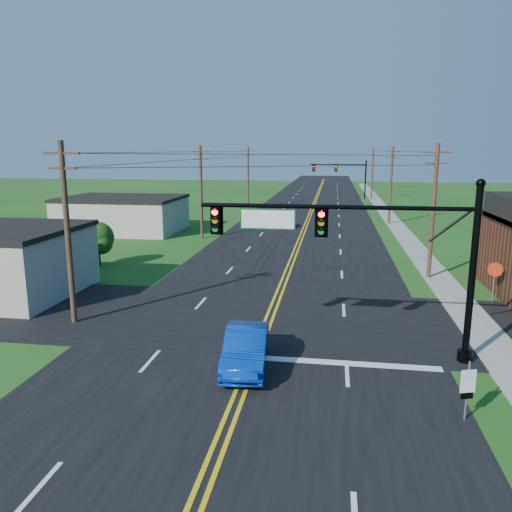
% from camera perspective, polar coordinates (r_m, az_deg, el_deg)
% --- Properties ---
extents(ground, '(260.00, 260.00, 0.00)m').
position_cam_1_polar(ground, '(15.31, -5.40, -21.97)').
color(ground, '#194B15').
rests_on(ground, ground).
extents(road_main, '(16.00, 220.00, 0.04)m').
position_cam_1_polar(road_main, '(62.94, 5.81, 4.17)').
color(road_main, black).
rests_on(road_main, ground).
extents(road_cross, '(70.00, 10.00, 0.04)m').
position_cam_1_polar(road_cross, '(25.93, 1.13, -7.17)').
color(road_cross, black).
rests_on(road_cross, ground).
extents(sidewalk, '(2.00, 160.00, 0.08)m').
position_cam_1_polar(sidewalk, '(53.46, 16.52, 2.36)').
color(sidewalk, gray).
rests_on(sidewalk, ground).
extents(signal_mast_main, '(11.30, 0.60, 7.48)m').
position_cam_1_polar(signal_mast_main, '(20.66, 11.68, 1.18)').
color(signal_mast_main, black).
rests_on(signal_mast_main, ground).
extents(signal_mast_far, '(10.98, 0.60, 7.48)m').
position_cam_1_polar(signal_mast_far, '(92.37, 9.70, 9.36)').
color(signal_mast_far, black).
rests_on(signal_mast_far, ground).
extents(cream_bldg_far, '(12.20, 9.20, 3.70)m').
position_cam_1_polar(cream_bldg_far, '(55.39, -14.98, 4.67)').
color(cream_bldg_far, '#BAAF9F').
rests_on(cream_bldg_far, ground).
extents(utility_pole_left_a, '(1.80, 0.28, 9.00)m').
position_cam_1_polar(utility_pole_left_a, '(25.96, -20.75, 2.76)').
color(utility_pole_left_a, '#3B231B').
rests_on(utility_pole_left_a, ground).
extents(utility_pole_left_b, '(1.80, 0.28, 9.00)m').
position_cam_1_polar(utility_pole_left_b, '(49.12, -6.30, 7.48)').
color(utility_pole_left_b, '#3B231B').
rests_on(utility_pole_left_b, ground).
extents(utility_pole_left_c, '(1.80, 0.28, 9.00)m').
position_cam_1_polar(utility_pole_left_c, '(75.46, -0.91, 9.11)').
color(utility_pole_left_c, '#3B231B').
rests_on(utility_pole_left_c, ground).
extents(utility_pole_right_a, '(1.80, 0.28, 9.00)m').
position_cam_1_polar(utility_pole_right_a, '(35.10, 19.60, 5.07)').
color(utility_pole_right_a, '#3B231B').
rests_on(utility_pole_right_a, ground).
extents(utility_pole_right_b, '(1.80, 0.28, 9.00)m').
position_cam_1_polar(utility_pole_right_b, '(60.75, 15.16, 7.99)').
color(utility_pole_right_b, '#3B231B').
rests_on(utility_pole_right_b, ground).
extents(utility_pole_right_c, '(1.80, 0.28, 9.00)m').
position_cam_1_polar(utility_pole_right_c, '(90.59, 13.15, 9.28)').
color(utility_pole_right_c, '#3B231B').
rests_on(utility_pole_right_c, ground).
extents(tree_right_back, '(3.00, 3.00, 4.10)m').
position_cam_1_polar(tree_right_back, '(40.78, 26.96, 2.32)').
color(tree_right_back, '#3B231B').
rests_on(tree_right_back, ground).
extents(tree_left, '(2.40, 2.40, 3.37)m').
position_cam_1_polar(tree_left, '(38.91, -17.65, 2.00)').
color(tree_left, '#3B231B').
rests_on(tree_left, ground).
extents(blue_car, '(2.03, 4.82, 1.55)m').
position_cam_1_polar(blue_car, '(20.23, -1.13, -10.58)').
color(blue_car, '#0839B6').
rests_on(blue_car, ground).
extents(distant_car, '(1.60, 3.70, 1.25)m').
position_cam_1_polar(distant_car, '(56.49, 3.67, 3.93)').
color(distant_car, '#B2B2B7').
rests_on(distant_car, ground).
extents(route_sign, '(0.50, 0.18, 2.05)m').
position_cam_1_polar(route_sign, '(17.67, 23.03, -13.59)').
color(route_sign, slate).
rests_on(route_sign, ground).
extents(stop_sign, '(0.82, 0.32, 2.39)m').
position_cam_1_polar(stop_sign, '(31.12, 25.63, -1.85)').
color(stop_sign, slate).
rests_on(stop_sign, ground).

